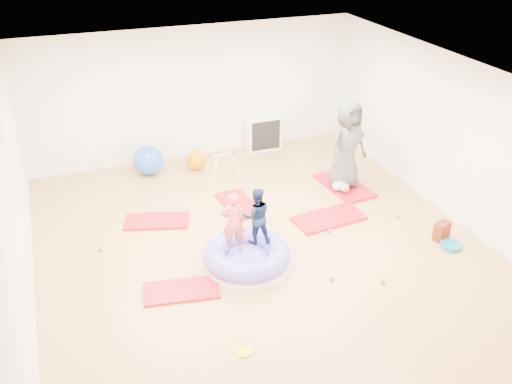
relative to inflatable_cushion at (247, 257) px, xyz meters
name	(u,v)px	position (x,y,z in m)	size (l,w,h in m)	color
room	(263,171)	(0.40, 0.37, 1.23)	(7.01, 8.01, 2.81)	#BA9441
gym_mat_front_left	(181,291)	(-1.11, -0.26, -0.14)	(1.09, 0.54, 0.05)	red
gym_mat_mid_left	(157,221)	(-1.03, 1.81, -0.14)	(1.11, 0.55, 0.05)	red
gym_mat_center_back	(239,204)	(0.52, 1.87, -0.14)	(1.09, 0.55, 0.05)	red
gym_mat_right	(329,218)	(1.84, 0.83, -0.14)	(1.26, 0.63, 0.05)	red
gym_mat_rear_right	(344,186)	(2.69, 1.85, -0.14)	(1.32, 0.66, 0.05)	red
inflatable_cushion	(247,257)	(0.00, 0.00, 0.00)	(1.36, 1.36, 0.43)	white
child_pink	(233,219)	(-0.20, 0.02, 0.71)	(0.35, 0.23, 0.97)	#D14C55
child_navy	(256,213)	(0.20, 0.11, 0.68)	(0.45, 0.35, 0.92)	#111C40
adult_caregiver	(347,144)	(2.67, 1.82, 0.75)	(0.84, 0.55, 1.73)	#4C4C4C
infant	(342,186)	(2.51, 1.63, 0.00)	(0.36, 0.36, 0.21)	#8EBAD5
ball_pit_balls	(279,234)	(0.81, 0.63, -0.13)	(5.14, 3.06, 0.06)	blue
exercise_ball_blue	(148,160)	(-0.77, 3.77, 0.14)	(0.61, 0.61, 0.61)	blue
exercise_ball_orange	(196,160)	(0.19, 3.66, 0.04)	(0.41, 0.41, 0.41)	#D37E00
infant_play_gym	(222,161)	(0.61, 3.16, 0.15)	(0.62, 0.59, 0.48)	white
cube_shelf	(263,133)	(1.88, 4.16, 0.22)	(0.77, 0.38, 0.77)	white
balance_disc	(451,246)	(3.29, -0.68, -0.13)	(0.34, 0.34, 0.08)	#106589
backpack	(442,231)	(3.28, -0.41, -0.01)	(0.27, 0.17, 0.32)	#B63A15
yellow_toy	(244,352)	(-0.67, -1.74, -0.15)	(0.20, 0.20, 0.03)	#EBE500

